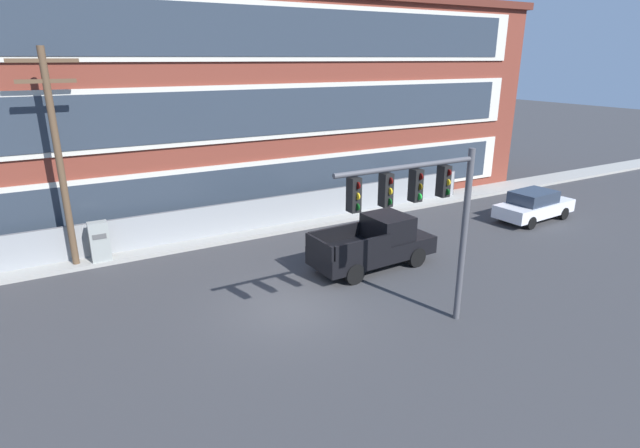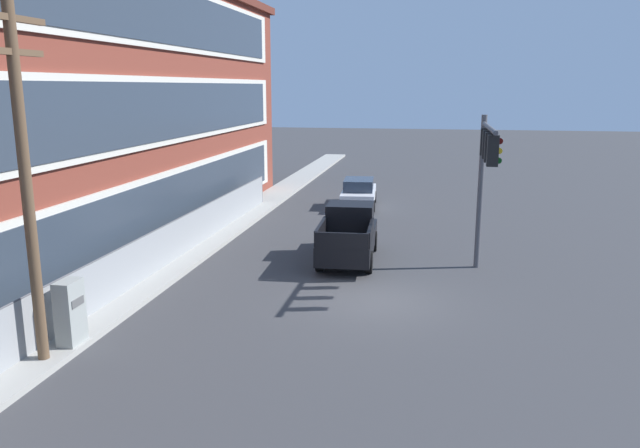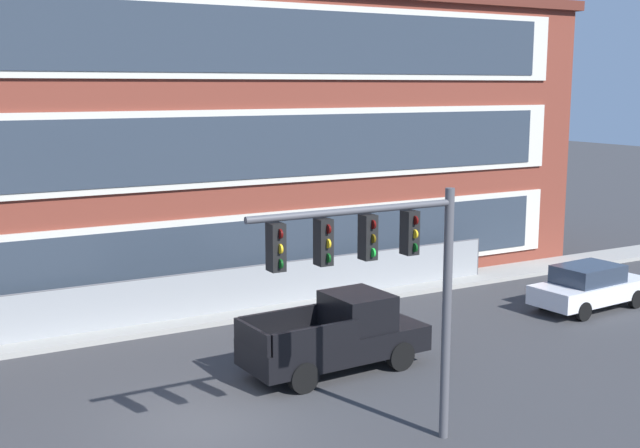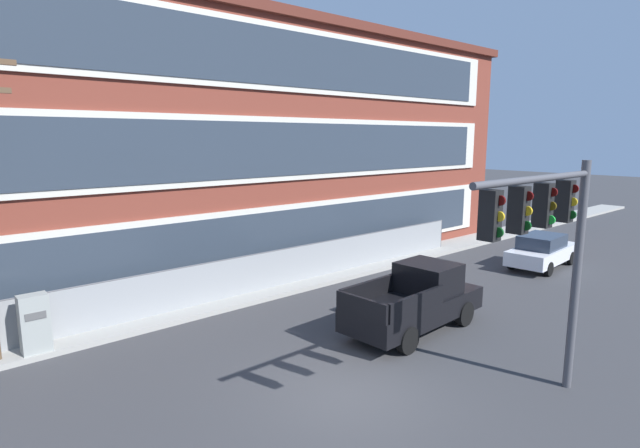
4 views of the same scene
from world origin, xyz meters
The scene contains 9 objects.
ground_plane centered at (0.00, 0.00, 0.00)m, with size 160.00×160.00×0.00m, color #38383A.
sidewalk_building_side centered at (0.00, 7.75, 0.08)m, with size 80.00×1.85×0.16m, color #9E9B93.
brick_mill_building centered at (-0.07, 12.77, 5.57)m, with size 41.32×8.79×11.11m.
chain_link_fence centered at (1.22, 7.78, 0.83)m, with size 26.96×0.06×1.63m.
traffic_signal_mast centered at (2.65, -3.25, 4.09)m, with size 4.75×0.43×5.50m.
pickup_truck_black centered at (4.47, 1.49, 0.96)m, with size 5.24×2.18×2.06m.
sedan_white centered at (15.08, 2.43, 0.80)m, with size 4.62×2.09×1.56m.
utility_pole_near_corner centered at (-5.98, 7.31, 4.63)m, with size 2.33×0.26×8.39m.
electrical_cabinet centered at (-5.04, 7.14, 0.90)m, with size 0.74×0.47×1.80m.
Camera 1 is at (-6.56, -13.53, 7.96)m, focal length 28.00 mm.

